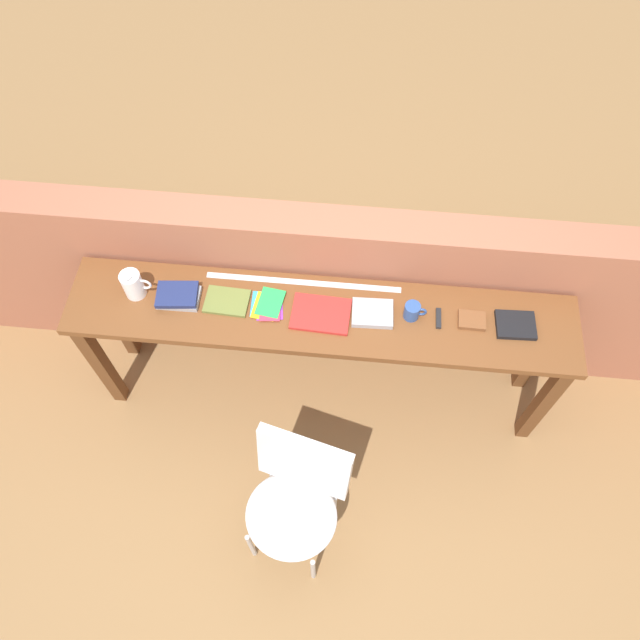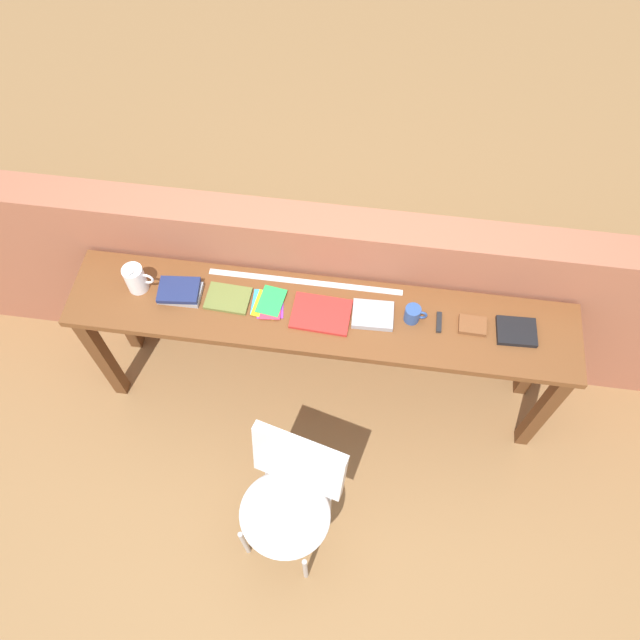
% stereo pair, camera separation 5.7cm
% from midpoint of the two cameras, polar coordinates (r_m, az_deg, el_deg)
% --- Properties ---
extents(ground_plane, '(40.00, 40.00, 0.00)m').
position_cam_midpoint_polar(ground_plane, '(3.69, -0.83, -10.49)').
color(ground_plane, olive).
extents(brick_wall_back, '(6.00, 0.20, 1.17)m').
position_cam_midpoint_polar(brick_wall_back, '(3.45, 0.15, 2.90)').
color(brick_wall_back, '#9E5B42').
rests_on(brick_wall_back, ground).
extents(sideboard, '(2.50, 0.44, 0.88)m').
position_cam_midpoint_polar(sideboard, '(3.14, -0.43, -0.71)').
color(sideboard, brown).
rests_on(sideboard, ground).
extents(chair_white_moulded, '(0.54, 0.55, 0.89)m').
position_cam_midpoint_polar(chair_white_moulded, '(3.04, -2.79, -15.91)').
color(chair_white_moulded, silver).
rests_on(chair_white_moulded, ground).
extents(pitcher_white, '(0.14, 0.10, 0.18)m').
position_cam_midpoint_polar(pitcher_white, '(3.16, -17.21, 3.12)').
color(pitcher_white, white).
rests_on(pitcher_white, sideboard).
extents(book_stack_leftmost, '(0.21, 0.17, 0.05)m').
position_cam_midpoint_polar(book_stack_leftmost, '(3.13, -13.37, 2.13)').
color(book_stack_leftmost, '#9E9EA3').
rests_on(book_stack_leftmost, sideboard).
extents(magazine_cycling, '(0.22, 0.16, 0.02)m').
position_cam_midpoint_polar(magazine_cycling, '(3.09, -9.04, 1.70)').
color(magazine_cycling, olive).
rests_on(magazine_cycling, sideboard).
extents(pamphlet_pile_colourful, '(0.17, 0.20, 0.01)m').
position_cam_midpoint_polar(pamphlet_pile_colourful, '(3.05, -5.32, 1.36)').
color(pamphlet_pile_colourful, purple).
rests_on(pamphlet_pile_colourful, sideboard).
extents(book_open_centre, '(0.29, 0.21, 0.02)m').
position_cam_midpoint_polar(book_open_centre, '(3.01, -0.57, 0.56)').
color(book_open_centre, red).
rests_on(book_open_centre, sideboard).
extents(book_grey_hardcover, '(0.20, 0.16, 0.03)m').
position_cam_midpoint_polar(book_grey_hardcover, '(3.01, 4.28, 0.61)').
color(book_grey_hardcover, '#9E9EA3').
rests_on(book_grey_hardcover, sideboard).
extents(mug, '(0.11, 0.08, 0.09)m').
position_cam_midpoint_polar(mug, '(3.00, 7.91, 0.80)').
color(mug, '#2D4C8C').
rests_on(mug, sideboard).
extents(multitool_folded, '(0.02, 0.11, 0.02)m').
position_cam_midpoint_polar(multitool_folded, '(3.05, 10.25, 0.14)').
color(multitool_folded, black).
rests_on(multitool_folded, sideboard).
extents(leather_journal_brown, '(0.13, 0.10, 0.02)m').
position_cam_midpoint_polar(leather_journal_brown, '(3.07, 13.19, -0.04)').
color(leather_journal_brown, brown).
rests_on(leather_journal_brown, sideboard).
extents(book_repair_rightmost, '(0.19, 0.16, 0.02)m').
position_cam_midpoint_polar(book_repair_rightmost, '(3.11, 16.95, -0.45)').
color(book_repair_rightmost, black).
rests_on(book_repair_rightmost, sideboard).
extents(ruler_metal_back_edge, '(0.98, 0.03, 0.00)m').
position_cam_midpoint_polar(ruler_metal_back_edge, '(3.12, -2.06, 3.44)').
color(ruler_metal_back_edge, silver).
rests_on(ruler_metal_back_edge, sideboard).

